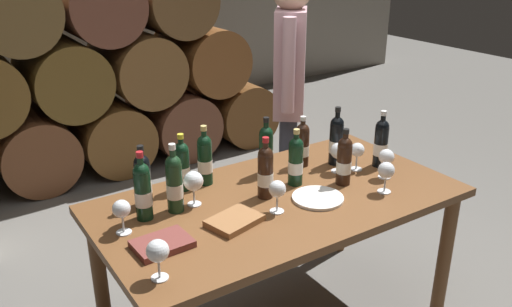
{
  "coord_description": "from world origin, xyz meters",
  "views": [
    {
      "loc": [
        -1.31,
        -1.8,
        1.89
      ],
      "look_at": [
        0.0,
        0.2,
        0.91
      ],
      "focal_mm": 37.33,
      "sensor_mm": 36.0,
      "label": 1
    }
  ],
  "objects": [
    {
      "name": "wine_bottle_1",
      "position": [
        0.15,
        0.07,
        0.88
      ],
      "size": [
        0.07,
        0.07,
        0.29
      ],
      "color": "black",
      "rests_on": "dining_table"
    },
    {
      "name": "wine_bottle_7",
      "position": [
        -0.06,
        0.04,
        0.89
      ],
      "size": [
        0.07,
        0.07,
        0.3
      ],
      "color": "black",
      "rests_on": "dining_table"
    },
    {
      "name": "wine_bottle_0",
      "position": [
        -0.6,
        0.15,
        0.89
      ],
      "size": [
        0.07,
        0.07,
        0.31
      ],
      "color": "black",
      "rests_on": "dining_table"
    },
    {
      "name": "wine_glass_6",
      "position": [
        0.57,
        -0.12,
        0.87
      ],
      "size": [
        0.08,
        0.08,
        0.15
      ],
      "color": "white",
      "rests_on": "dining_table"
    },
    {
      "name": "leather_ledger",
      "position": [
        -0.64,
        -0.1,
        0.77
      ],
      "size": [
        0.23,
        0.17,
        0.03
      ],
      "primitive_type": "cube",
      "rotation": [
        0.0,
        0.0,
        0.04
      ],
      "color": "brown",
      "rests_on": "dining_table"
    },
    {
      "name": "dining_table",
      "position": [
        0.0,
        0.0,
        0.67
      ],
      "size": [
        1.7,
        0.9,
        0.76
      ],
      "color": "brown",
      "rests_on": "ground_plane"
    },
    {
      "name": "wine_glass_4",
      "position": [
        -0.72,
        0.09,
        0.87
      ],
      "size": [
        0.07,
        0.07,
        0.15
      ],
      "color": "white",
      "rests_on": "dining_table"
    },
    {
      "name": "wine_bottle_3",
      "position": [
        0.34,
        -0.05,
        0.88
      ],
      "size": [
        0.07,
        0.07,
        0.29
      ],
      "color": "black",
      "rests_on": "dining_table"
    },
    {
      "name": "wine_bottle_6",
      "position": [
        0.48,
        0.16,
        0.9
      ],
      "size": [
        0.07,
        0.07,
        0.32
      ],
      "color": "black",
      "rests_on": "dining_table"
    },
    {
      "name": "wine_glass_1",
      "position": [
        -0.09,
        -0.11,
        0.87
      ],
      "size": [
        0.08,
        0.08,
        0.15
      ],
      "color": "white",
      "rests_on": "dining_table"
    },
    {
      "name": "wine_bottle_4",
      "position": [
        0.1,
        0.25,
        0.89
      ],
      "size": [
        0.07,
        0.07,
        0.3
      ],
      "color": "black",
      "rests_on": "dining_table"
    },
    {
      "name": "wine_bottle_10",
      "position": [
        0.31,
        0.24,
        0.88
      ],
      "size": [
        0.07,
        0.07,
        0.27
      ],
      "color": "black",
      "rests_on": "dining_table"
    },
    {
      "name": "wine_bottle_8",
      "position": [
        -0.34,
        0.32,
        0.88
      ],
      "size": [
        0.07,
        0.07,
        0.28
      ],
      "color": "black",
      "rests_on": "dining_table"
    },
    {
      "name": "wine_bottle_5",
      "position": [
        -0.46,
        0.14,
        0.9
      ],
      "size": [
        0.07,
        0.07,
        0.32
      ],
      "color": "#19381E",
      "rests_on": "dining_table"
    },
    {
      "name": "wine_bottle_9",
      "position": [
        0.65,
        0.01,
        0.89
      ],
      "size": [
        0.07,
        0.07,
        0.3
      ],
      "color": "black",
      "rests_on": "dining_table"
    },
    {
      "name": "wine_bottle_11",
      "position": [
        -0.56,
        0.27,
        0.89
      ],
      "size": [
        0.07,
        0.07,
        0.29
      ],
      "color": "black",
      "rests_on": "dining_table"
    },
    {
      "name": "serving_plate",
      "position": [
        0.13,
        -0.12,
        0.77
      ],
      "size": [
        0.24,
        0.24,
        0.01
      ],
      "primitive_type": "cylinder",
      "color": "white",
      "rests_on": "dining_table"
    },
    {
      "name": "barrel_stack",
      "position": [
        0.0,
        2.6,
        0.75
      ],
      "size": [
        3.12,
        0.9,
        1.69
      ],
      "color": "brown",
      "rests_on": "ground_plane"
    },
    {
      "name": "wine_glass_5",
      "position": [
        -0.37,
        0.15,
        0.87
      ],
      "size": [
        0.09,
        0.09,
        0.16
      ],
      "color": "white",
      "rests_on": "dining_table"
    },
    {
      "name": "wine_glass_2",
      "position": [
        0.42,
        0.07,
        0.87
      ],
      "size": [
        0.08,
        0.08,
        0.16
      ],
      "color": "white",
      "rests_on": "dining_table"
    },
    {
      "name": "wine_glass_3",
      "position": [
        -0.73,
        -0.29,
        0.87
      ],
      "size": [
        0.08,
        0.08,
        0.16
      ],
      "color": "white",
      "rests_on": "dining_table"
    },
    {
      "name": "wine_bottle_2",
      "position": [
        -0.22,
        0.32,
        0.89
      ],
      "size": [
        0.07,
        0.07,
        0.3
      ],
      "color": "black",
      "rests_on": "dining_table"
    },
    {
      "name": "wine_glass_7",
      "position": [
        0.52,
        0.04,
        0.86
      ],
      "size": [
        0.07,
        0.07,
        0.15
      ],
      "color": "white",
      "rests_on": "dining_table"
    },
    {
      "name": "wine_glass_0",
      "position": [
        0.45,
        -0.23,
        0.87
      ],
      "size": [
        0.08,
        0.08,
        0.15
      ],
      "color": "white",
      "rests_on": "dining_table"
    },
    {
      "name": "sommelier_presenting",
      "position": [
        0.61,
        0.75,
        1.04
      ],
      "size": [
        0.34,
        0.4,
        1.72
      ],
      "color": "#383842",
      "rests_on": "ground_plane"
    },
    {
      "name": "tasting_notebook",
      "position": [
        -0.3,
        -0.1,
        0.77
      ],
      "size": [
        0.25,
        0.21,
        0.03
      ],
      "primitive_type": "cube",
      "rotation": [
        0.0,
        0.0,
        0.25
      ],
      "color": "#936038",
      "rests_on": "dining_table"
    }
  ]
}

